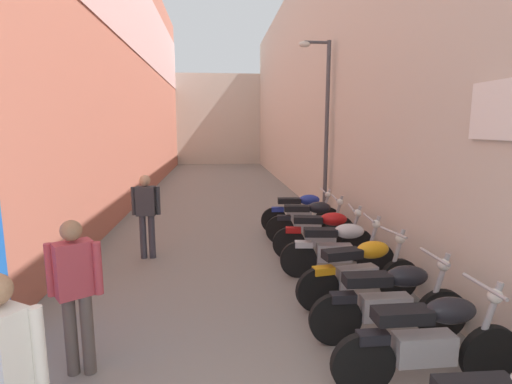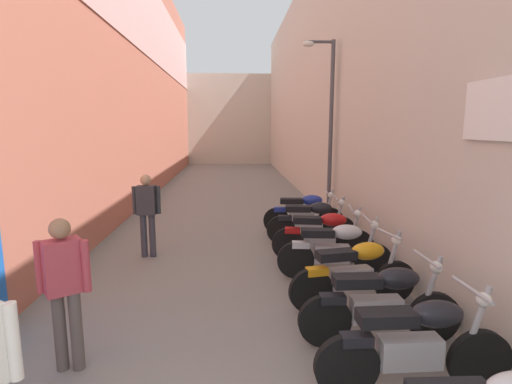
{
  "view_description": "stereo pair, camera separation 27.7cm",
  "coord_description": "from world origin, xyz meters",
  "views": [
    {
      "loc": [
        -0.17,
        -0.71,
        2.43
      ],
      "look_at": [
        0.57,
        6.6,
        1.2
      ],
      "focal_mm": 27.44,
      "sensor_mm": 36.0,
      "label": 1
    },
    {
      "loc": [
        0.1,
        -0.74,
        2.43
      ],
      "look_at": [
        0.57,
        6.6,
        1.2
      ],
      "focal_mm": 27.44,
      "sensor_mm": 36.0,
      "label": 2
    }
  ],
  "objects": [
    {
      "name": "motorcycle_fifth",
      "position": [
        1.76,
        5.2,
        0.5
      ],
      "size": [
        1.85,
        0.58,
        1.04
      ],
      "color": "black",
      "rests_on": "ground"
    },
    {
      "name": "building_left",
      "position": [
        -2.89,
        12.52,
        4.32
      ],
      "size": [
        0.45,
        25.11,
        8.54
      ],
      "color": "#B76651",
      "rests_on": "ground"
    },
    {
      "name": "building_right",
      "position": [
        2.9,
        12.55,
        3.79
      ],
      "size": [
        0.45,
        25.11,
        7.58
      ],
      "color": "beige",
      "rests_on": "ground"
    },
    {
      "name": "pedestrian_further_down",
      "position": [
        -1.48,
        6.5,
        0.92
      ],
      "size": [
        0.52,
        0.22,
        1.57
      ],
      "color": "#383842",
      "rests_on": "ground"
    },
    {
      "name": "street_lamp",
      "position": [
        2.45,
        8.83,
        2.63
      ],
      "size": [
        0.79,
        0.18,
        4.47
      ],
      "color": "#47474C",
      "rests_on": "ground"
    },
    {
      "name": "motorcycle_sixth",
      "position": [
        1.76,
        6.05,
        0.5
      ],
      "size": [
        1.84,
        0.58,
        1.04
      ],
      "color": "black",
      "rests_on": "ground"
    },
    {
      "name": "motorcycle_eighth",
      "position": [
        1.76,
        7.93,
        0.5
      ],
      "size": [
        1.85,
        0.58,
        1.04
      ],
      "color": "black",
      "rests_on": "ground"
    },
    {
      "name": "pedestrian_mid_alley",
      "position": [
        -1.55,
        3.01,
        0.92
      ],
      "size": [
        0.52,
        0.36,
        1.57
      ],
      "color": "#564C47",
      "rests_on": "ground"
    },
    {
      "name": "ground_plane",
      "position": [
        0.0,
        10.55,
        0.0
      ],
      "size": [
        41.11,
        41.11,
        0.0
      ],
      "primitive_type": "plane",
      "color": "slate"
    },
    {
      "name": "motorcycle_second",
      "position": [
        1.76,
        2.42,
        0.5
      ],
      "size": [
        1.85,
        0.58,
        1.04
      ],
      "color": "black",
      "rests_on": "ground"
    },
    {
      "name": "motorcycle_fourth",
      "position": [
        1.76,
        4.19,
        0.5
      ],
      "size": [
        1.84,
        0.58,
        1.04
      ],
      "color": "black",
      "rests_on": "ground"
    },
    {
      "name": "motorcycle_seventh",
      "position": [
        1.76,
        7.07,
        0.5
      ],
      "size": [
        1.84,
        0.58,
        1.04
      ],
      "color": "black",
      "rests_on": "ground"
    },
    {
      "name": "building_far_end",
      "position": [
        0.0,
        26.11,
        2.9
      ],
      "size": [
        8.4,
        2.0,
        5.8
      ],
      "primitive_type": "cube",
      "color": "beige",
      "rests_on": "ground"
    },
    {
      "name": "motorcycle_third",
      "position": [
        1.76,
        3.26,
        0.5
      ],
      "size": [
        1.85,
        0.58,
        1.04
      ],
      "color": "black",
      "rests_on": "ground"
    }
  ]
}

